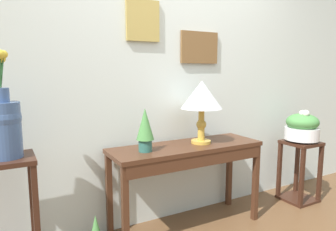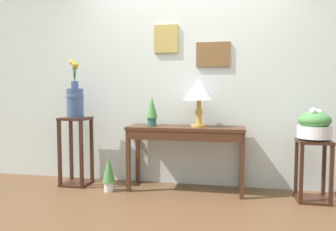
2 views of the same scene
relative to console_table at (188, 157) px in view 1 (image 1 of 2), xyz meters
name	(u,v)px [view 1 (image 1 of 2)]	position (x,y,z in m)	size (l,w,h in m)	color
back_wall_with_art	(167,65)	(-0.02, 0.33, 0.76)	(9.00, 0.13, 2.80)	silver
console_table	(188,157)	(0.00, 0.00, 0.00)	(1.31, 0.43, 0.73)	#472819
table_lamp	(202,97)	(0.15, 0.02, 0.49)	(0.35, 0.35, 0.53)	gold
potted_plant_on_console	(145,128)	(-0.39, 0.00, 0.28)	(0.14, 0.14, 0.34)	#2D665B
pedestal_stand_left	(11,220)	(-1.33, -0.01, -0.23)	(0.32, 0.32, 0.82)	#381E14
flower_vase_tall_left	(3,121)	(-1.33, -0.01, 0.41)	(0.21, 0.21, 0.69)	#3D5684
pedestal_stand_right	(299,171)	(1.33, -0.06, -0.32)	(0.32, 0.32, 0.63)	#381E14
planter_bowl_wide_right	(302,127)	(1.33, -0.06, 0.15)	(0.33, 0.33, 0.33)	silver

